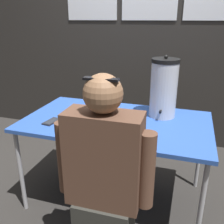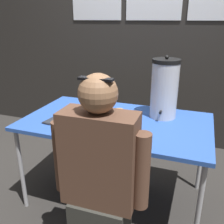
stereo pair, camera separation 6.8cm
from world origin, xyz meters
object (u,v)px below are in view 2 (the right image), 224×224
Objects in this scene: person_seated at (100,185)px; donut_box at (103,115)px; cell_phone at (52,121)px; coffee_urn at (164,89)px.

donut_box is at bearing -71.08° from person_seated.
donut_box reaches higher than cell_phone.
coffee_urn is at bearing -105.79° from person_seated.
cell_phone is at bearing -161.15° from donut_box.
donut_box is 0.67m from person_seated.
cell_phone is at bearing -153.64° from coffee_urn.
person_seated reaches higher than coffee_urn.
cell_phone is (-0.33, -0.20, -0.02)m from donut_box.
donut_box is 2.78× the size of cell_phone.
donut_box is 0.88× the size of coffee_urn.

